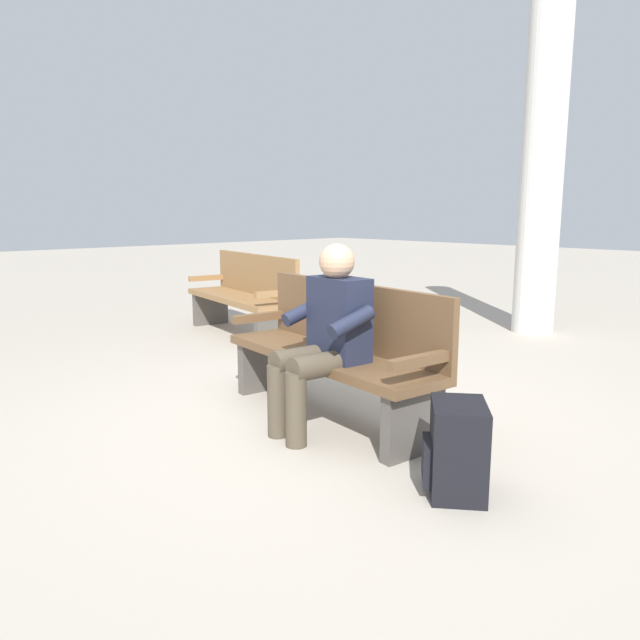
{
  "coord_description": "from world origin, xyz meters",
  "views": [
    {
      "loc": [
        -2.8,
        2.66,
        1.37
      ],
      "look_at": [
        -0.09,
        0.15,
        0.7
      ],
      "focal_mm": 33.68,
      "sensor_mm": 36.0,
      "label": 1
    }
  ],
  "objects_px": {
    "bench_far": "(245,294)",
    "support_pillar": "(543,158)",
    "backpack": "(457,449)",
    "person_seated": "(325,334)",
    "bench_near": "(336,350)"
  },
  "relations": [
    {
      "from": "bench_far",
      "to": "support_pillar",
      "type": "bearing_deg",
      "value": -121.07
    },
    {
      "from": "support_pillar",
      "to": "person_seated",
      "type": "bearing_deg",
      "value": 99.9
    },
    {
      "from": "bench_far",
      "to": "support_pillar",
      "type": "xyz_separation_m",
      "value": [
        -2.13,
        -2.52,
        1.49
      ]
    },
    {
      "from": "backpack",
      "to": "bench_far",
      "type": "bearing_deg",
      "value": -21.5
    },
    {
      "from": "person_seated",
      "to": "backpack",
      "type": "height_order",
      "value": "person_seated"
    },
    {
      "from": "bench_near",
      "to": "backpack",
      "type": "relative_size",
      "value": 4.03
    },
    {
      "from": "bench_far",
      "to": "support_pillar",
      "type": "distance_m",
      "value": 3.62
    },
    {
      "from": "person_seated",
      "to": "backpack",
      "type": "distance_m",
      "value": 1.14
    },
    {
      "from": "bench_near",
      "to": "backpack",
      "type": "xyz_separation_m",
      "value": [
        -1.22,
        0.36,
        -0.23
      ]
    },
    {
      "from": "bench_far",
      "to": "support_pillar",
      "type": "relative_size",
      "value": 0.48
    },
    {
      "from": "person_seated",
      "to": "bench_far",
      "type": "xyz_separation_m",
      "value": [
        2.81,
        -1.42,
        -0.17
      ]
    },
    {
      "from": "person_seated",
      "to": "support_pillar",
      "type": "height_order",
      "value": "support_pillar"
    },
    {
      "from": "support_pillar",
      "to": "backpack",
      "type": "bearing_deg",
      "value": 113.31
    },
    {
      "from": "person_seated",
      "to": "support_pillar",
      "type": "xyz_separation_m",
      "value": [
        0.69,
        -3.94,
        1.32
      ]
    },
    {
      "from": "backpack",
      "to": "bench_near",
      "type": "bearing_deg",
      "value": -16.48
    }
  ]
}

